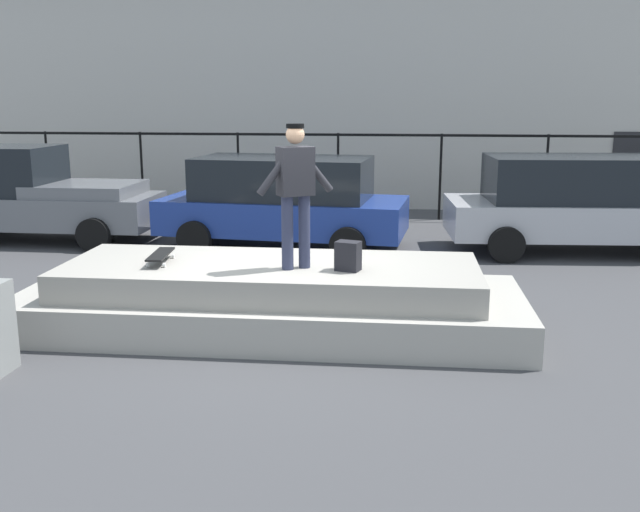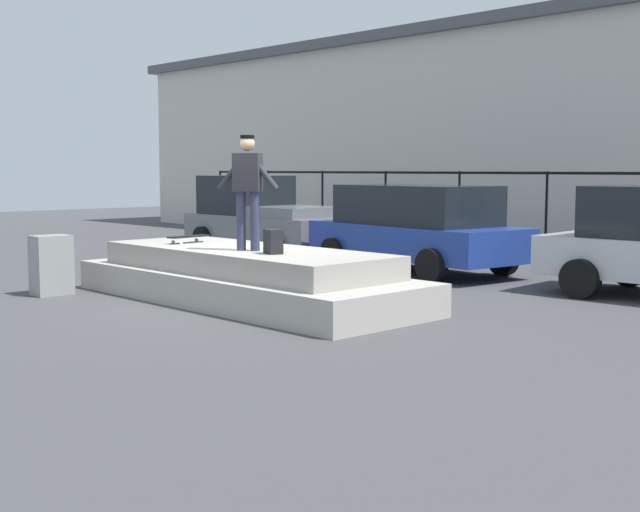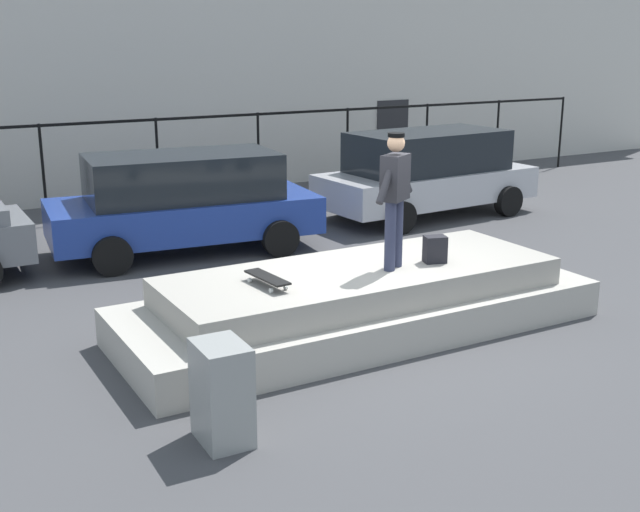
{
  "view_description": "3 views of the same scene",
  "coord_description": "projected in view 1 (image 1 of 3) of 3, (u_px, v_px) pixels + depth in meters",
  "views": [
    {
      "loc": [
        1.4,
        -8.44,
        2.88
      ],
      "look_at": [
        0.4,
        0.8,
        0.79
      ],
      "focal_mm": 40.33,
      "sensor_mm": 36.0,
      "label": 1
    },
    {
      "loc": [
        10.12,
        -7.99,
        2.05
      ],
      "look_at": [
        0.34,
        1.28,
        0.66
      ],
      "focal_mm": 47.39,
      "sensor_mm": 36.0,
      "label": 2
    },
    {
      "loc": [
        -5.44,
        -8.15,
        3.71
      ],
      "look_at": [
        0.02,
        1.46,
        0.65
      ],
      "focal_mm": 44.93,
      "sensor_mm": 36.0,
      "label": 3
    }
  ],
  "objects": [
    {
      "name": "skateboarder",
      "position": [
        296.0,
        186.0,
        8.46
      ],
      "size": [
        0.88,
        0.58,
        1.72
      ],
      "color": "#2D334C",
      "rests_on": "concrete_ledge"
    },
    {
      "name": "car_blue_hatchback_mid",
      "position": [
        283.0,
        200.0,
        13.63
      ],
      "size": [
        4.78,
        2.54,
        1.74
      ],
      "color": "navy",
      "rests_on": "ground_plane"
    },
    {
      "name": "car_silver_hatchback_far",
      "position": [
        577.0,
        202.0,
        13.3
      ],
      "size": [
        4.79,
        2.35,
        1.78
      ],
      "color": "#B7B7BC",
      "rests_on": "ground_plane"
    },
    {
      "name": "fence_row",
      "position": [
        338.0,
        159.0,
        16.93
      ],
      "size": [
        24.06,
        0.06,
        2.01
      ],
      "color": "black",
      "rests_on": "ground_plane"
    },
    {
      "name": "backpack",
      "position": [
        348.0,
        256.0,
        8.53
      ],
      "size": [
        0.33,
        0.27,
        0.35
      ],
      "primitive_type": "cube",
      "rotation": [
        0.0,
        0.0,
        2.85
      ],
      "color": "black",
      "rests_on": "concrete_ledge"
    },
    {
      "name": "ground_plane",
      "position": [
        281.0,
        331.0,
        8.97
      ],
      "size": [
        60.0,
        60.0,
        0.0
      ],
      "primitive_type": "plane",
      "color": "#424244"
    },
    {
      "name": "concrete_ledge",
      "position": [
        271.0,
        299.0,
        9.02
      ],
      "size": [
        6.26,
        2.29,
        0.83
      ],
      "color": "#ADA89E",
      "rests_on": "ground_plane"
    },
    {
      "name": "warehouse_building",
      "position": [
        354.0,
        91.0,
        22.22
      ],
      "size": [
        36.49,
        9.07,
        5.98
      ],
      "color": "beige",
      "rests_on": "ground_plane"
    },
    {
      "name": "car_grey_pickup_near",
      "position": [
        35.0,
        195.0,
        14.33
      ],
      "size": [
        4.51,
        2.0,
        1.89
      ],
      "color": "slate",
      "rests_on": "ground_plane"
    },
    {
      "name": "skateboard",
      "position": [
        160.0,
        255.0,
        8.95
      ],
      "size": [
        0.28,
        0.78,
        0.12
      ],
      "color": "black",
      "rests_on": "concrete_ledge"
    }
  ]
}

